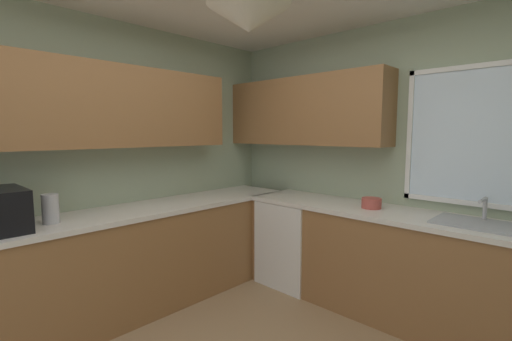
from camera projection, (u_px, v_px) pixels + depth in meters
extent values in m
cube|color=#9EAD8E|center=(394.00, 163.00, 3.27)|extent=(3.80, 0.06, 2.58)
cube|color=#9EAD8E|center=(104.00, 164.00, 3.19)|extent=(0.06, 3.90, 2.58)
cube|color=silver|center=(494.00, 136.00, 2.69)|extent=(1.22, 0.02, 1.04)
cube|color=white|center=(499.00, 64.00, 2.62)|extent=(1.30, 0.04, 0.04)
cube|color=white|center=(489.00, 205.00, 2.74)|extent=(1.30, 0.04, 0.04)
cube|color=white|center=(410.00, 136.00, 3.11)|extent=(0.04, 0.04, 1.12)
cube|color=olive|center=(86.00, 105.00, 2.86)|extent=(0.32, 2.64, 0.70)
cube|color=olive|center=(303.00, 112.00, 3.71)|extent=(1.86, 0.32, 0.70)
cone|color=silver|center=(249.00, 18.00, 1.80)|extent=(0.44, 0.44, 0.14)
cube|color=olive|center=(125.00, 265.00, 3.04)|extent=(0.62, 3.48, 0.87)
cube|color=silver|center=(123.00, 213.00, 2.99)|extent=(0.65, 3.51, 0.04)
cube|color=olive|center=(398.00, 268.00, 2.98)|extent=(2.86, 0.62, 0.87)
cube|color=silver|center=(400.00, 215.00, 2.93)|extent=(2.89, 0.65, 0.04)
cube|color=white|center=(294.00, 241.00, 3.70)|extent=(0.60, 0.60, 0.87)
cylinder|color=#B7B7BC|center=(51.00, 209.00, 2.57)|extent=(0.11, 0.11, 0.22)
cube|color=#9EA0A5|center=(479.00, 224.00, 2.53)|extent=(0.59, 0.40, 0.02)
cylinder|color=#B7B7BC|center=(485.00, 209.00, 2.64)|extent=(0.03, 0.03, 0.18)
cylinder|color=#B7B7BC|center=(483.00, 200.00, 2.56)|extent=(0.02, 0.20, 0.02)
cylinder|color=#B74C42|center=(371.00, 203.00, 3.10)|extent=(0.17, 0.17, 0.09)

